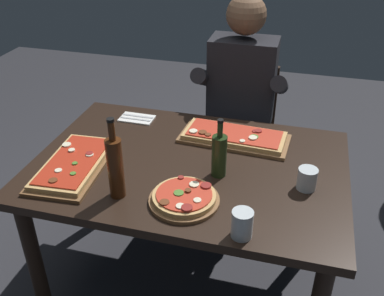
# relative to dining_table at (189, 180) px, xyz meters

# --- Properties ---
(ground_plane) EXTENTS (6.40, 6.40, 0.00)m
(ground_plane) POSITION_rel_dining_table_xyz_m (0.00, 0.00, -0.64)
(ground_plane) COLOR #2D2D33
(dining_table) EXTENTS (1.40, 0.96, 0.74)m
(dining_table) POSITION_rel_dining_table_xyz_m (0.00, 0.00, 0.00)
(dining_table) COLOR black
(dining_table) RESTS_ON ground_plane
(pizza_rectangular_front) EXTENTS (0.54, 0.27, 0.05)m
(pizza_rectangular_front) POSITION_rel_dining_table_xyz_m (0.16, 0.26, 0.11)
(pizza_rectangular_front) COLOR brown
(pizza_rectangular_front) RESTS_ON dining_table
(pizza_rectangular_left) EXTENTS (0.29, 0.50, 0.05)m
(pizza_rectangular_left) POSITION_rel_dining_table_xyz_m (-0.48, -0.17, 0.11)
(pizza_rectangular_left) COLOR brown
(pizza_rectangular_left) RESTS_ON dining_table
(pizza_round_far) EXTENTS (0.28, 0.28, 0.05)m
(pizza_round_far) POSITION_rel_dining_table_xyz_m (0.06, -0.28, 0.12)
(pizza_round_far) COLOR brown
(pizza_round_far) RESTS_ON dining_table
(wine_bottle_dark) EXTENTS (0.06, 0.06, 0.35)m
(wine_bottle_dark) POSITION_rel_dining_table_xyz_m (-0.21, -0.30, 0.23)
(wine_bottle_dark) COLOR #47230F
(wine_bottle_dark) RESTS_ON dining_table
(oil_bottle_amber) EXTENTS (0.07, 0.07, 0.27)m
(oil_bottle_amber) POSITION_rel_dining_table_xyz_m (0.15, -0.05, 0.20)
(oil_bottle_amber) COLOR #233819
(oil_bottle_amber) RESTS_ON dining_table
(tumbler_near_camera) EXTENTS (0.08, 0.08, 0.11)m
(tumbler_near_camera) POSITION_rel_dining_table_xyz_m (0.31, -0.41, 0.14)
(tumbler_near_camera) COLOR silver
(tumbler_near_camera) RESTS_ON dining_table
(tumbler_far_side) EXTENTS (0.08, 0.08, 0.09)m
(tumbler_far_side) POSITION_rel_dining_table_xyz_m (0.52, -0.06, 0.14)
(tumbler_far_side) COLOR silver
(tumbler_far_side) RESTS_ON dining_table
(napkin_cutlery_set) EXTENTS (0.18, 0.11, 0.01)m
(napkin_cutlery_set) POSITION_rel_dining_table_xyz_m (-0.39, 0.34, 0.10)
(napkin_cutlery_set) COLOR white
(napkin_cutlery_set) RESTS_ON dining_table
(diner_chair) EXTENTS (0.44, 0.44, 0.87)m
(diner_chair) POSITION_rel_dining_table_xyz_m (0.11, 0.86, -0.16)
(diner_chair) COLOR black
(diner_chair) RESTS_ON ground_plane
(seated_diner) EXTENTS (0.53, 0.41, 1.33)m
(seated_diner) POSITION_rel_dining_table_xyz_m (0.11, 0.74, 0.10)
(seated_diner) COLOR #23232D
(seated_diner) RESTS_ON ground_plane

